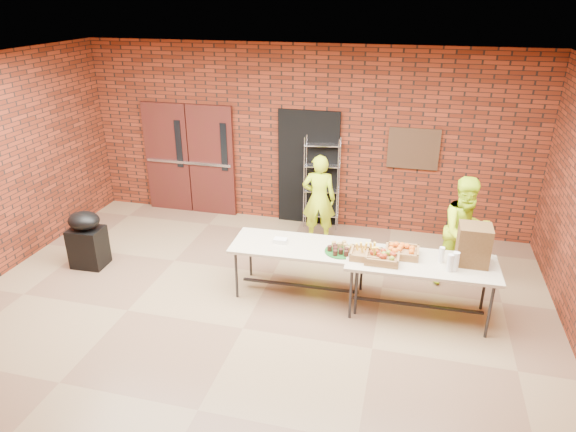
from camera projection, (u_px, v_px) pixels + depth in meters
The scene contains 19 objects.
room at pixel (238, 215), 5.95m from camera, with size 8.08×7.08×3.28m.
double_doors at pixel (190, 159), 9.71m from camera, with size 1.78×0.12×2.10m.
dark_doorway at pixel (308, 168), 9.21m from camera, with size 1.10×0.06×2.10m, color black.
bronze_plaque at pixel (413, 149), 8.60m from camera, with size 0.85×0.04×0.70m, color #3B2617.
wire_rack at pixel (322, 183), 9.11m from camera, with size 0.62×0.21×1.68m, color #BABBC2, non-canonical shape.
table_left at pixel (300, 249), 7.08m from camera, with size 1.90×0.84×0.77m.
table_right at pixel (421, 266), 6.61m from camera, with size 1.94×0.85×0.79m.
basket_bananas at pixel (366, 254), 6.66m from camera, with size 0.40×0.31×0.12m.
basket_oranges at pixel (402, 251), 6.72m from camera, with size 0.43×0.34×0.13m.
basket_apples at pixel (382, 258), 6.57m from camera, with size 0.43×0.33×0.13m.
muffin_tray at pixel (341, 249), 6.85m from camera, with size 0.44×0.44×0.11m.
napkin_box at pixel (280, 241), 7.11m from camera, with size 0.18×0.12×0.06m, color white.
coffee_dispenser at pixel (474, 245), 6.45m from camera, with size 0.40×0.35×0.52m, color brown.
cup_stack_front at pixel (450, 263), 6.32m from camera, with size 0.08×0.08×0.23m, color white.
cup_stack_mid at pixel (455, 262), 6.32m from camera, with size 0.08×0.08×0.25m, color white.
cup_stack_back at pixel (441, 255), 6.53m from camera, with size 0.07×0.07×0.21m, color white.
covered_grill at pixel (87, 239), 7.94m from camera, with size 0.51×0.44×0.91m.
volunteer_woman at pixel (319, 199), 8.61m from camera, with size 0.56×0.37×1.54m, color #D3FF1C.
volunteer_man at pixel (465, 232), 7.33m from camera, with size 0.80×0.62×1.64m, color #D3FF1C.
Camera 1 is at (1.90, -5.14, 3.98)m, focal length 32.00 mm.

